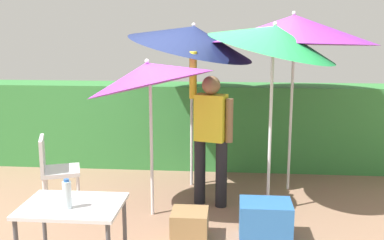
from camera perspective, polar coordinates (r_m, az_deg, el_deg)
ground_plane at (r=5.37m, az=-0.28°, el=-12.24°), size 24.00×24.00×0.00m
hedge_row at (r=7.20m, az=1.25°, el=-0.66°), size 8.00×0.70×1.30m
umbrella_rainbow at (r=5.24m, az=10.18°, el=10.07°), size 1.51×1.48×2.39m
umbrella_orange at (r=6.11m, az=0.07°, el=10.25°), size 1.73×1.69×2.42m
umbrella_yellow at (r=6.07m, az=12.58°, el=10.94°), size 2.10×2.11×2.38m
umbrella_navy at (r=5.08m, az=-5.43°, el=5.71°), size 1.47×1.44×2.01m
person_vendor at (r=5.50m, az=2.35°, el=-1.39°), size 0.55×0.32×1.88m
chair_plastic at (r=5.74m, az=-16.77°, el=-5.71°), size 0.56×0.56×0.89m
cooler_box at (r=4.87m, az=9.12°, el=-12.31°), size 0.53×0.39×0.41m
crate_cardboard at (r=4.85m, az=-0.29°, el=-12.95°), size 0.38×0.36×0.31m
folding_table at (r=3.90m, az=-14.63°, el=-11.38°), size 0.80×0.60×0.76m
bottle_water at (r=3.75m, az=-15.29°, el=-8.94°), size 0.07×0.07×0.24m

